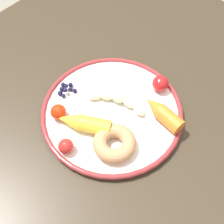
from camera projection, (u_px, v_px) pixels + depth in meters
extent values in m
plane|color=gray|center=(101.00, 208.00, 1.37)|extent=(6.00, 6.00, 0.00)
cube|color=#382D1F|center=(93.00, 121.00, 0.78)|extent=(1.13, 0.92, 0.03)
cube|color=#343319|center=(115.00, 39.00, 1.43)|extent=(0.05, 0.05, 0.70)
cylinder|color=white|center=(112.00, 113.00, 0.76)|extent=(0.32, 0.32, 0.01)
torus|color=maroon|center=(112.00, 112.00, 0.76)|extent=(0.33, 0.33, 0.01)
ellipsoid|color=beige|center=(139.00, 110.00, 0.75)|extent=(0.02, 0.04, 0.02)
ellipsoid|color=beige|center=(130.00, 102.00, 0.76)|extent=(0.03, 0.04, 0.02)
ellipsoid|color=beige|center=(119.00, 97.00, 0.76)|extent=(0.04, 0.04, 0.03)
ellipsoid|color=beige|center=(107.00, 95.00, 0.77)|extent=(0.04, 0.04, 0.02)
ellipsoid|color=beige|center=(95.00, 96.00, 0.77)|extent=(0.04, 0.04, 0.02)
cylinder|color=orange|center=(170.00, 119.00, 0.73)|extent=(0.04, 0.07, 0.04)
cone|color=orange|center=(153.00, 105.00, 0.75)|extent=(0.04, 0.04, 0.04)
cylinder|color=yellow|center=(94.00, 126.00, 0.72)|extent=(0.07, 0.08, 0.04)
cone|color=yellow|center=(68.00, 120.00, 0.72)|extent=(0.06, 0.06, 0.04)
torus|color=tan|center=(114.00, 143.00, 0.70)|extent=(0.10, 0.10, 0.03)
sphere|color=#191638|center=(63.00, 96.00, 0.78)|extent=(0.01, 0.01, 0.01)
sphere|color=#191638|center=(60.00, 93.00, 0.78)|extent=(0.01, 0.01, 0.01)
sphere|color=#191638|center=(71.00, 89.00, 0.79)|extent=(0.01, 0.01, 0.01)
sphere|color=#191638|center=(75.00, 91.00, 0.78)|extent=(0.01, 0.01, 0.01)
sphere|color=#191638|center=(61.00, 89.00, 0.79)|extent=(0.01, 0.01, 0.01)
sphere|color=#191638|center=(71.00, 85.00, 0.79)|extent=(0.01, 0.01, 0.01)
sphere|color=#191638|center=(63.00, 85.00, 0.79)|extent=(0.01, 0.01, 0.01)
sphere|color=#191638|center=(66.00, 86.00, 0.78)|extent=(0.01, 0.01, 0.01)
sphere|color=#191638|center=(67.00, 89.00, 0.78)|extent=(0.01, 0.01, 0.01)
sphere|color=red|center=(160.00, 84.00, 0.78)|extent=(0.04, 0.04, 0.04)
sphere|color=red|center=(58.00, 112.00, 0.74)|extent=(0.04, 0.04, 0.04)
sphere|color=red|center=(66.00, 146.00, 0.69)|extent=(0.03, 0.03, 0.03)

